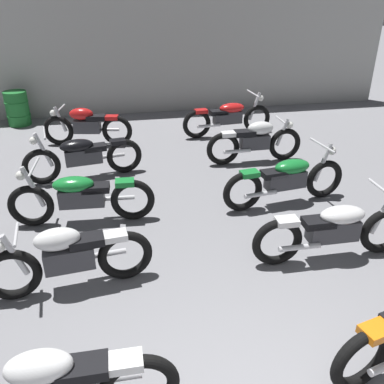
{
  "coord_description": "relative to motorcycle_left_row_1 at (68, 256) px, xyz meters",
  "views": [
    {
      "loc": [
        -1.01,
        -1.6,
        3.36
      ],
      "look_at": [
        0.0,
        3.8,
        0.55
      ],
      "focal_mm": 39.32,
      "sensor_mm": 36.0,
      "label": 1
    }
  ],
  "objects": [
    {
      "name": "motorcycle_right_row_2",
      "position": [
        3.32,
        1.55,
        -0.01
      ],
      "size": [
        2.17,
        0.69,
        0.97
      ],
      "color": "black",
      "rests_on": "ground"
    },
    {
      "name": "oil_drum",
      "position": [
        -1.73,
        6.77,
        -0.03
      ],
      "size": [
        0.59,
        0.59,
        0.85
      ],
      "color": "#1E722D",
      "rests_on": "ground"
    },
    {
      "name": "motorcycle_right_row_1",
      "position": [
        3.35,
        -0.0,
        -0.01
      ],
      "size": [
        2.17,
        0.68,
        0.97
      ],
      "color": "black",
      "rests_on": "ground"
    },
    {
      "name": "motorcycle_right_row_3",
      "position": [
        3.38,
        3.33,
        0.0
      ],
      "size": [
        1.97,
        0.48,
        0.88
      ],
      "color": "black",
      "rests_on": "ground"
    },
    {
      "name": "motorcycle_left_row_3",
      "position": [
        0.03,
        3.18,
        -0.01
      ],
      "size": [
        2.16,
        0.72,
        0.97
      ],
      "color": "black",
      "rests_on": "ground"
    },
    {
      "name": "motorcycle_left_row_1",
      "position": [
        0.0,
        0.0,
        0.0
      ],
      "size": [
        1.97,
        0.54,
        0.88
      ],
      "color": "black",
      "rests_on": "ground"
    },
    {
      "name": "motorcycle_right_row_4",
      "position": [
        3.27,
        5.02,
        -0.01
      ],
      "size": [
        2.17,
        0.68,
        0.97
      ],
      "color": "black",
      "rests_on": "ground"
    },
    {
      "name": "motorcycle_left_row_2",
      "position": [
        0.07,
        1.54,
        -0.01
      ],
      "size": [
        2.17,
        0.68,
        0.97
      ],
      "color": "black",
      "rests_on": "ground"
    },
    {
      "name": "motorcycle_left_row_4",
      "position": [
        0.04,
        4.95,
        0.0
      ],
      "size": [
        1.96,
        0.57,
        0.88
      ],
      "color": "black",
      "rests_on": "ground"
    },
    {
      "name": "back_wall",
      "position": [
        1.69,
        7.38,
        1.34
      ],
      "size": [
        13.23,
        0.24,
        3.6
      ],
      "primitive_type": "cube",
      "color": "#B2B2AD",
      "rests_on": "ground"
    }
  ]
}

